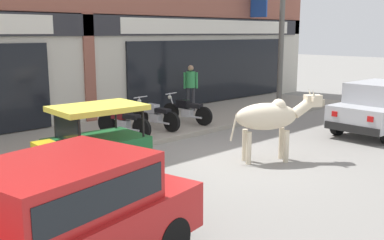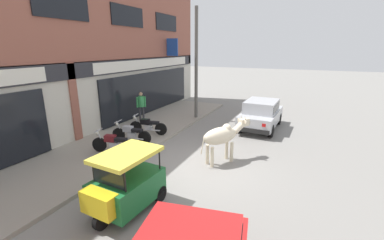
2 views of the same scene
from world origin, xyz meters
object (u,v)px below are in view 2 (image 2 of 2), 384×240
(motorcycle_0, at_px, (114,143))
(utility_pole, at_px, (196,65))
(motorcycle_2, at_px, (148,126))
(pedestrian, at_px, (141,104))
(auto_rickshaw, at_px, (125,186))
(car_1, at_px, (261,113))
(cow, at_px, (222,136))
(motorcycle_1, at_px, (131,134))

(motorcycle_0, relative_size, utility_pole, 0.30)
(motorcycle_0, height_order, utility_pole, utility_pole)
(motorcycle_2, bearing_deg, motorcycle_0, -177.32)
(pedestrian, bearing_deg, auto_rickshaw, -147.32)
(car_1, relative_size, auto_rickshaw, 1.80)
(cow, height_order, motorcycle_0, cow)
(cow, bearing_deg, car_1, -6.26)
(car_1, xyz_separation_m, motorcycle_0, (-5.83, 4.36, -0.30))
(motorcycle_1, bearing_deg, motorcycle_2, -0.84)
(auto_rickshaw, xyz_separation_m, utility_pole, (8.56, 1.90, 2.43))
(motorcycle_0, distance_m, motorcycle_1, 1.21)
(cow, bearing_deg, motorcycle_1, 90.06)
(car_1, bearing_deg, motorcycle_0, 143.19)
(pedestrian, height_order, utility_pole, utility_pole)
(auto_rickshaw, bearing_deg, pedestrian, 32.68)
(motorcycle_0, relative_size, motorcycle_1, 0.99)
(car_1, distance_m, motorcycle_1, 6.46)
(auto_rickshaw, distance_m, motorcycle_2, 5.61)
(utility_pole, bearing_deg, auto_rickshaw, -167.51)
(cow, relative_size, utility_pole, 0.32)
(motorcycle_2, height_order, utility_pole, utility_pole)
(utility_pole, bearing_deg, motorcycle_2, 167.68)
(car_1, xyz_separation_m, motorcycle_1, (-4.63, 4.50, -0.30))
(cow, relative_size, car_1, 0.52)
(auto_rickshaw, height_order, pedestrian, pedestrian)
(motorcycle_1, bearing_deg, pedestrian, 27.61)
(car_1, distance_m, auto_rickshaw, 8.53)
(car_1, bearing_deg, auto_rickshaw, 167.90)
(auto_rickshaw, distance_m, motorcycle_0, 3.60)
(motorcycle_2, xyz_separation_m, pedestrian, (1.60, 1.49, 0.60))
(auto_rickshaw, bearing_deg, motorcycle_1, 36.18)
(cow, xyz_separation_m, motorcycle_1, (-0.00, 3.99, -0.50))
(pedestrian, bearing_deg, utility_pole, -48.22)
(motorcycle_0, height_order, motorcycle_2, same)
(cow, height_order, pedestrian, pedestrian)
(cow, bearing_deg, pedestrian, 62.77)
(auto_rickshaw, distance_m, motorcycle_1, 4.59)
(auto_rickshaw, height_order, utility_pole, utility_pole)
(motorcycle_0, distance_m, pedestrian, 4.37)
(auto_rickshaw, height_order, motorcycle_2, auto_rickshaw)
(motorcycle_0, xyz_separation_m, utility_pole, (6.06, -0.68, 2.58))
(car_1, distance_m, pedestrian, 6.25)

